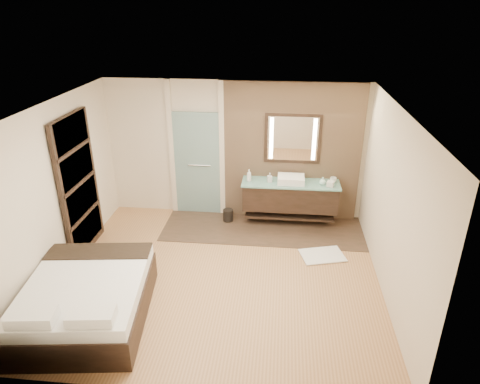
# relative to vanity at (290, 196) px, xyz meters

# --- Properties ---
(floor) EXTENTS (5.00, 5.00, 0.00)m
(floor) POSITION_rel_vanity_xyz_m (-1.10, -1.92, -0.58)
(floor) COLOR #9F6B42
(floor) RESTS_ON ground
(tile_strip) EXTENTS (3.80, 1.30, 0.01)m
(tile_strip) POSITION_rel_vanity_xyz_m (-0.50, -0.32, -0.57)
(tile_strip) COLOR #362A1D
(tile_strip) RESTS_ON floor
(stone_wall) EXTENTS (2.60, 0.08, 2.70)m
(stone_wall) POSITION_rel_vanity_xyz_m (0.00, 0.29, 0.77)
(stone_wall) COLOR tan
(stone_wall) RESTS_ON floor
(vanity) EXTENTS (1.85, 0.55, 0.88)m
(vanity) POSITION_rel_vanity_xyz_m (0.00, 0.00, 0.00)
(vanity) COLOR black
(vanity) RESTS_ON stone_wall
(mirror_unit) EXTENTS (1.06, 0.04, 0.96)m
(mirror_unit) POSITION_rel_vanity_xyz_m (0.00, 0.24, 1.07)
(mirror_unit) COLOR black
(mirror_unit) RESTS_ON stone_wall
(frosted_door) EXTENTS (1.10, 0.12, 2.70)m
(frosted_door) POSITION_rel_vanity_xyz_m (-1.85, 0.28, 0.56)
(frosted_door) COLOR silver
(frosted_door) RESTS_ON floor
(shoji_partition) EXTENTS (0.06, 1.20, 2.40)m
(shoji_partition) POSITION_rel_vanity_xyz_m (-3.53, -1.32, 0.63)
(shoji_partition) COLOR black
(shoji_partition) RESTS_ON floor
(bed) EXTENTS (1.80, 2.14, 0.75)m
(bed) POSITION_rel_vanity_xyz_m (-2.75, -3.08, -0.27)
(bed) COLOR black
(bed) RESTS_ON floor
(bath_mat) EXTENTS (0.83, 0.67, 0.02)m
(bath_mat) POSITION_rel_vanity_xyz_m (0.57, -1.17, -0.56)
(bath_mat) COLOR white
(bath_mat) RESTS_ON floor
(waste_bin) EXTENTS (0.26, 0.26, 0.25)m
(waste_bin) POSITION_rel_vanity_xyz_m (-1.20, -0.07, -0.46)
(waste_bin) COLOR black
(waste_bin) RESTS_ON floor
(tissue_box) EXTENTS (0.15, 0.15, 0.10)m
(tissue_box) POSITION_rel_vanity_xyz_m (0.73, -0.12, 0.33)
(tissue_box) COLOR silver
(tissue_box) RESTS_ON vanity
(soap_bottle_a) EXTENTS (0.11, 0.11, 0.23)m
(soap_bottle_a) POSITION_rel_vanity_xyz_m (-0.80, -0.02, 0.40)
(soap_bottle_a) COLOR silver
(soap_bottle_a) RESTS_ON vanity
(soap_bottle_b) EXTENTS (0.10, 0.10, 0.18)m
(soap_bottle_b) POSITION_rel_vanity_xyz_m (-0.40, -0.02, 0.38)
(soap_bottle_b) COLOR #B2B2B2
(soap_bottle_b) RESTS_ON vanity
(soap_bottle_c) EXTENTS (0.12, 0.12, 0.15)m
(soap_bottle_c) POSITION_rel_vanity_xyz_m (0.59, -0.05, 0.36)
(soap_bottle_c) COLOR #BCECE5
(soap_bottle_c) RESTS_ON vanity
(cup) EXTENTS (0.15, 0.15, 0.10)m
(cup) POSITION_rel_vanity_xyz_m (0.80, 0.08, 0.33)
(cup) COLOR silver
(cup) RESTS_ON vanity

